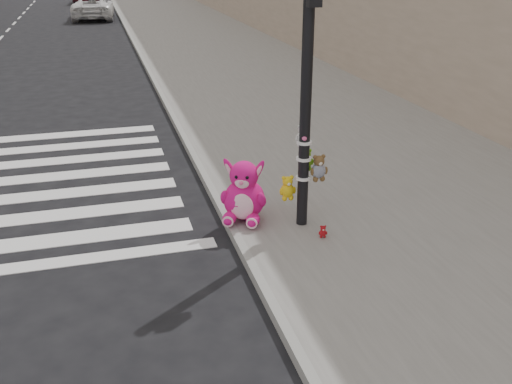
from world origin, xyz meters
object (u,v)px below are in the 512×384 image
object	(u,v)px
signal_pole	(306,118)
car_white_near	(93,7)
pink_bunny	(244,195)
red_teddy	(323,231)

from	to	relation	value
signal_pole	car_white_near	world-z (taller)	signal_pole
pink_bunny	signal_pole	bearing A→B (deg)	0.78
car_white_near	pink_bunny	bearing A→B (deg)	96.94
red_teddy	car_white_near	size ratio (longest dim) A/B	0.04
car_white_near	red_teddy	bearing A→B (deg)	98.61
car_white_near	signal_pole	bearing A→B (deg)	98.46
signal_pole	red_teddy	size ratio (longest dim) A/B	20.53
red_teddy	car_white_near	xyz separation A→B (m)	(-2.74, 30.69, 0.46)
signal_pole	red_teddy	distance (m)	1.65
red_teddy	pink_bunny	bearing A→B (deg)	147.57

